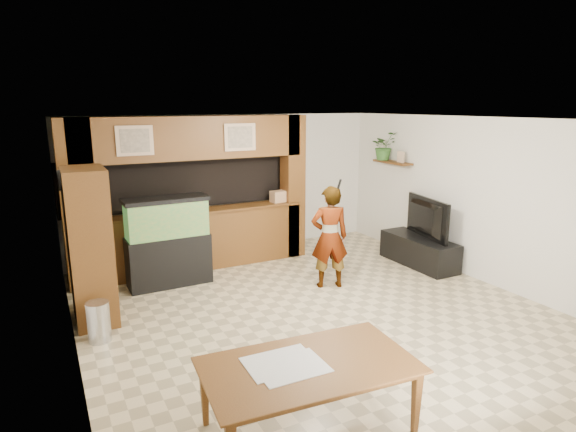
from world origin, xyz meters
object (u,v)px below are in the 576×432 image
pantry_cabinet (90,246)px  television (421,218)px  person (330,237)px  aquarium (168,243)px  dining_table (310,399)px

pantry_cabinet → television: 5.36m
television → person: 1.98m
aquarium → person: bearing=-30.2°
pantry_cabinet → person: 3.41m
aquarium → pantry_cabinet: bearing=-146.1°
pantry_cabinet → aquarium: pantry_cabinet is taller
pantry_cabinet → person: bearing=-6.7°
person → dining_table: size_ratio=0.88×
dining_table → pantry_cabinet: bearing=117.8°
dining_table → person: bearing=59.9°
pantry_cabinet → person: size_ratio=1.27×
pantry_cabinet → aquarium: (1.19, 0.83, -0.32)m
television → pantry_cabinet: bearing=98.6°
dining_table → aquarium: bearing=97.5°
pantry_cabinet → dining_table: pantry_cabinet is taller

